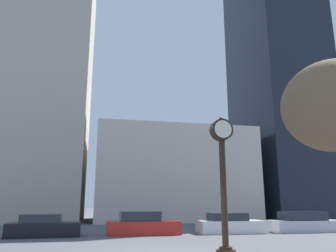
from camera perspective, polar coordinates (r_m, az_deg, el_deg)
building_tall_tower at (r=38.78m, az=-25.42°, el=6.79°), size 15.94×12.00×28.44m
building_storefront_row at (r=36.46m, az=0.33°, el=-8.73°), size 15.97×12.00×9.31m
building_glass_modern at (r=44.13m, az=18.31°, el=7.19°), size 8.38×12.00×33.36m
street_clock at (r=13.10m, az=9.51°, el=-7.21°), size 0.87×0.73×5.22m
car_black at (r=20.01m, az=-20.79°, el=-16.13°), size 3.89×2.01×1.20m
car_red at (r=19.98m, az=-4.46°, el=-16.79°), size 4.19×1.74×1.32m
car_white at (r=21.42m, az=10.71°, el=-16.48°), size 4.10×2.10×1.20m
car_silver at (r=23.71m, az=22.80°, el=-15.33°), size 4.83×1.96×1.27m
bare_tree at (r=13.34m, az=26.97°, el=3.08°), size 3.72×3.72×6.92m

